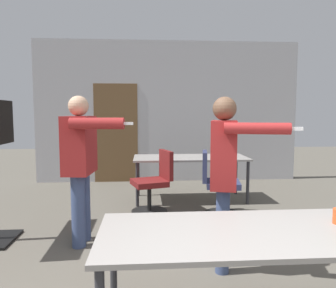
{
  "coord_description": "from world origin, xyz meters",
  "views": [
    {
      "loc": [
        -0.5,
        -1.5,
        1.44
      ],
      "look_at": [
        -0.24,
        2.13,
        1.1
      ],
      "focal_mm": 35.0,
      "sensor_mm": 36.0,
      "label": 1
    }
  ],
  "objects_px": {
    "office_chair_near_pushed": "(154,184)",
    "office_chair_far_right": "(218,186)",
    "person_near_casual": "(225,166)",
    "person_right_polo": "(81,157)"
  },
  "relations": [
    {
      "from": "person_near_casual",
      "to": "office_chair_near_pushed",
      "type": "distance_m",
      "value": 1.97
    },
    {
      "from": "person_near_casual",
      "to": "office_chair_near_pushed",
      "type": "height_order",
      "value": "person_near_casual"
    },
    {
      "from": "office_chair_near_pushed",
      "to": "office_chair_far_right",
      "type": "bearing_deg",
      "value": -120.06
    },
    {
      "from": "person_right_polo",
      "to": "office_chair_far_right",
      "type": "height_order",
      "value": "person_right_polo"
    },
    {
      "from": "person_right_polo",
      "to": "office_chair_far_right",
      "type": "bearing_deg",
      "value": 123.58
    },
    {
      "from": "person_near_casual",
      "to": "person_right_polo",
      "type": "relative_size",
      "value": 0.98
    },
    {
      "from": "office_chair_far_right",
      "to": "office_chair_near_pushed",
      "type": "distance_m",
      "value": 0.91
    },
    {
      "from": "person_near_casual",
      "to": "office_chair_far_right",
      "type": "relative_size",
      "value": 1.75
    },
    {
      "from": "office_chair_near_pushed",
      "to": "person_near_casual",
      "type": "bearing_deg",
      "value": -179.03
    },
    {
      "from": "person_near_casual",
      "to": "office_chair_far_right",
      "type": "height_order",
      "value": "person_near_casual"
    }
  ]
}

